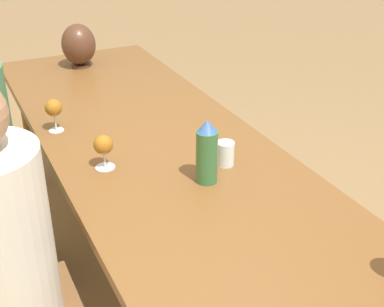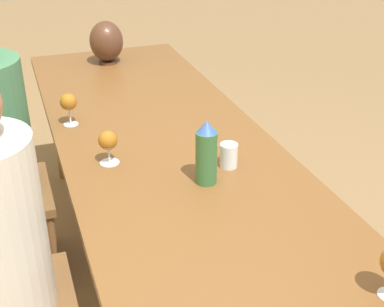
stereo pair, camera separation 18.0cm
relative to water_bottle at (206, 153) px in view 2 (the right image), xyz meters
The scene contains 6 objects.
dining_table 0.22m from the water_bottle, 17.99° to the left, with size 3.04×0.82×0.76m.
water_bottle is the anchor object (origin of this frame).
water_tumbler 0.15m from the water_bottle, 57.08° to the right, with size 0.06×0.06×0.09m.
vase 1.39m from the water_bottle, ahead, with size 0.18×0.18×0.23m.
wine_glass_1 0.37m from the water_bottle, 49.55° to the left, with size 0.07×0.07×0.13m.
wine_glass_3 0.73m from the water_bottle, 30.37° to the left, with size 0.07×0.07×0.14m.
Camera 2 is at (-1.59, 0.53, 1.69)m, focal length 50.00 mm.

